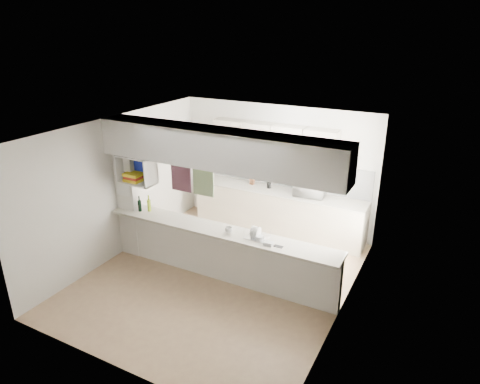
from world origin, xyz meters
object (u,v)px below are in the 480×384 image
Objects in this scene: microwave at (310,188)px; bowl at (313,179)px; dish_rack at (257,233)px; wine_bottles at (145,205)px.

bowl reaches higher than microwave.
dish_rack is (-0.19, -2.12, -0.28)m from bowl.
bowl is 0.65× the size of dish_rack.
microwave is at bearing 41.43° from wine_bottles.
microwave is 2.43× the size of bowl.
microwave reaches higher than wine_bottles.
wine_bottles is at bearing -138.90° from bowl.
dish_rack is at bearing -94.99° from bowl.
dish_rack is at bearing 0.11° from wine_bottles.
bowl is 3.24m from wine_bottles.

